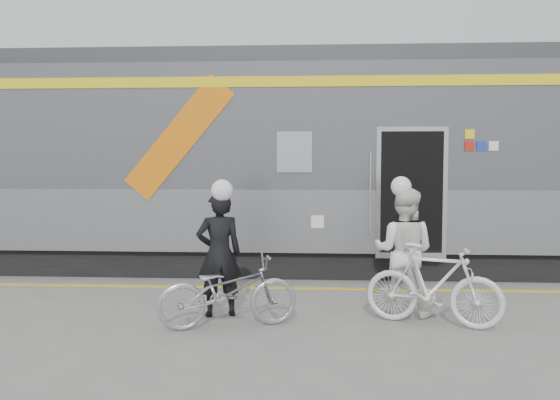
# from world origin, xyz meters

# --- Properties ---
(ground) EXTENTS (90.00, 90.00, 0.00)m
(ground) POSITION_xyz_m (0.00, 0.00, 0.00)
(ground) COLOR slate
(ground) RESTS_ON ground
(train) EXTENTS (24.00, 3.17, 4.10)m
(train) POSITION_xyz_m (-0.35, 4.19, 2.05)
(train) COLOR black
(train) RESTS_ON ground
(safety_strip) EXTENTS (24.00, 0.12, 0.01)m
(safety_strip) POSITION_xyz_m (0.00, 2.15, 0.00)
(safety_strip) COLOR yellow
(safety_strip) RESTS_ON ground
(man) EXTENTS (0.71, 0.57, 1.69)m
(man) POSITION_xyz_m (-1.10, 0.39, 0.85)
(man) COLOR black
(man) RESTS_ON ground
(bicycle_left) EXTENTS (1.88, 1.12, 0.93)m
(bicycle_left) POSITION_xyz_m (-0.90, -0.16, 0.47)
(bicycle_left) COLOR #A3A5AA
(bicycle_left) RESTS_ON ground
(woman) EXTENTS (1.02, 0.91, 1.74)m
(woman) POSITION_xyz_m (1.42, 0.63, 0.87)
(woman) COLOR white
(woman) RESTS_ON ground
(bicycle_right) EXTENTS (1.82, 1.06, 1.05)m
(bicycle_right) POSITION_xyz_m (1.72, 0.08, 0.53)
(bicycle_right) COLOR silver
(bicycle_right) RESTS_ON ground
(helmet_man) EXTENTS (0.29, 0.29, 0.29)m
(helmet_man) POSITION_xyz_m (-1.10, 0.39, 1.84)
(helmet_man) COLOR white
(helmet_man) RESTS_ON man
(helmet_woman) EXTENTS (0.28, 0.28, 0.28)m
(helmet_woman) POSITION_xyz_m (1.42, 0.63, 1.88)
(helmet_woman) COLOR white
(helmet_woman) RESTS_ON woman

